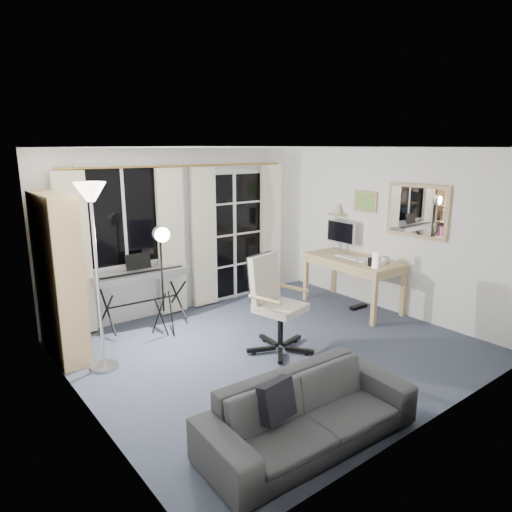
% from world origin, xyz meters
% --- Properties ---
extents(floor, '(4.50, 4.00, 0.02)m').
position_xyz_m(floor, '(0.00, 0.00, -0.01)').
color(floor, '#333A4B').
rests_on(floor, ground).
extents(window, '(1.20, 0.08, 1.40)m').
position_xyz_m(window, '(-1.05, 1.97, 1.50)').
color(window, white).
rests_on(window, floor).
extents(french_door, '(1.32, 0.09, 2.11)m').
position_xyz_m(french_door, '(0.75, 1.97, 1.03)').
color(french_door, white).
rests_on(french_door, floor).
extents(curtains, '(3.60, 0.07, 2.13)m').
position_xyz_m(curtains, '(-0.14, 1.88, 1.09)').
color(curtains, gold).
rests_on(curtains, floor).
extents(bookshelf, '(0.33, 0.90, 1.92)m').
position_xyz_m(bookshelf, '(-2.12, 1.35, 0.91)').
color(bookshelf, tan).
rests_on(bookshelf, floor).
extents(torchiere_lamp, '(0.33, 0.33, 2.06)m').
position_xyz_m(torchiere_lamp, '(-1.84, 0.81, 1.65)').
color(torchiere_lamp, '#B2B2B7').
rests_on(torchiere_lamp, floor).
extents(keyboard_piano, '(1.31, 0.67, 0.94)m').
position_xyz_m(keyboard_piano, '(-0.96, 1.70, 0.71)').
color(keyboard_piano, black).
rests_on(keyboard_piano, floor).
extents(studio_light, '(0.31, 0.31, 1.49)m').
position_xyz_m(studio_light, '(-0.89, 1.19, 1.19)').
color(studio_light, black).
rests_on(studio_light, floor).
extents(office_chair, '(0.81, 0.79, 1.16)m').
position_xyz_m(office_chair, '(-0.04, 0.06, 0.68)').
color(office_chair, black).
rests_on(office_chair, floor).
extents(desk, '(0.77, 1.48, 0.78)m').
position_xyz_m(desk, '(1.88, 0.44, 0.69)').
color(desk, tan).
rests_on(desk, floor).
extents(monitor, '(0.19, 0.56, 0.49)m').
position_xyz_m(monitor, '(2.08, 0.89, 1.08)').
color(monitor, silver).
rests_on(monitor, desk).
extents(desk_clutter, '(0.47, 0.89, 0.99)m').
position_xyz_m(desk_clutter, '(1.81, 0.20, 0.61)').
color(desk_clutter, white).
rests_on(desk_clutter, desk).
extents(mug, '(0.13, 0.10, 0.13)m').
position_xyz_m(mug, '(1.98, -0.06, 0.85)').
color(mug, silver).
rests_on(mug, desk).
extents(wall_mirror, '(0.04, 0.94, 0.74)m').
position_xyz_m(wall_mirror, '(2.22, -0.35, 1.55)').
color(wall_mirror, tan).
rests_on(wall_mirror, floor).
extents(framed_print, '(0.03, 0.42, 0.32)m').
position_xyz_m(framed_print, '(2.23, 0.55, 1.60)').
color(framed_print, tan).
rests_on(framed_print, floor).
extents(wall_shelf, '(0.16, 0.30, 0.18)m').
position_xyz_m(wall_shelf, '(2.16, 1.05, 1.41)').
color(wall_shelf, tan).
rests_on(wall_shelf, floor).
extents(sofa, '(1.90, 0.63, 0.74)m').
position_xyz_m(sofa, '(-0.97, -1.55, 0.37)').
color(sofa, '#2B2B2D').
rests_on(sofa, floor).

